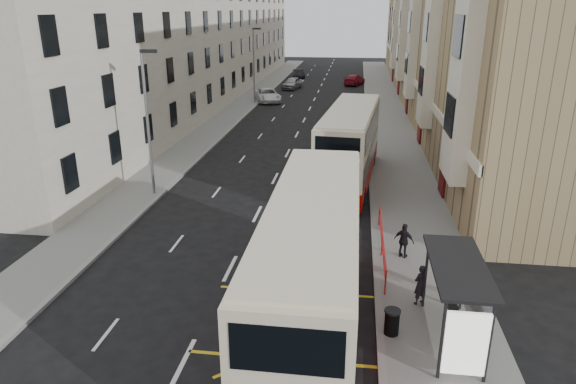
# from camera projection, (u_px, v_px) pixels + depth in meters

# --- Properties ---
(ground) EXTENTS (200.00, 200.00, 0.00)m
(ground) POSITION_uv_depth(u_px,v_px,m) (202.00, 324.00, 17.54)
(ground) COLOR black
(ground) RESTS_ON ground
(pavement_right) EXTENTS (4.00, 120.00, 0.15)m
(pavement_right) POSITION_uv_depth(u_px,v_px,m) (391.00, 131.00, 44.50)
(pavement_right) COLOR slate
(pavement_right) RESTS_ON ground
(pavement_left) EXTENTS (3.00, 120.00, 0.15)m
(pavement_left) POSITION_uv_depth(u_px,v_px,m) (217.00, 126.00, 46.42)
(pavement_left) COLOR slate
(pavement_left) RESTS_ON ground
(kerb_right) EXTENTS (0.25, 120.00, 0.15)m
(kerb_right) POSITION_uv_depth(u_px,v_px,m) (368.00, 130.00, 44.75)
(kerb_right) COLOR gray
(kerb_right) RESTS_ON ground
(kerb_left) EXTENTS (0.25, 120.00, 0.15)m
(kerb_left) POSITION_uv_depth(u_px,v_px,m) (233.00, 126.00, 46.23)
(kerb_left) COLOR gray
(kerb_left) RESTS_ON ground
(road_markings) EXTENTS (10.00, 110.00, 0.01)m
(road_markings) POSITION_uv_depth(u_px,v_px,m) (314.00, 101.00, 59.50)
(road_markings) COLOR silver
(road_markings) RESTS_ON ground
(terrace_right) EXTENTS (10.75, 79.00, 15.25)m
(terrace_right) POSITION_uv_depth(u_px,v_px,m) (452.00, 34.00, 55.46)
(terrace_right) COLOR #9A8259
(terrace_right) RESTS_ON ground
(terrace_left) EXTENTS (9.18, 79.00, 13.25)m
(terrace_left) POSITION_uv_depth(u_px,v_px,m) (200.00, 41.00, 59.42)
(terrace_left) COLOR beige
(terrace_left) RESTS_ON ground
(bus_shelter) EXTENTS (1.65, 4.25, 2.70)m
(bus_shelter) POSITION_uv_depth(u_px,v_px,m) (464.00, 292.00, 15.42)
(bus_shelter) COLOR black
(bus_shelter) RESTS_ON pavement_right
(guard_railing) EXTENTS (0.06, 6.56, 1.01)m
(guard_railing) POSITION_uv_depth(u_px,v_px,m) (382.00, 240.00, 21.84)
(guard_railing) COLOR red
(guard_railing) RESTS_ON pavement_right
(street_lamp_near) EXTENTS (0.93, 0.18, 8.00)m
(street_lamp_near) POSITION_uv_depth(u_px,v_px,m) (148.00, 116.00, 27.95)
(street_lamp_near) COLOR gray
(street_lamp_near) RESTS_ON pavement_left
(street_lamp_far) EXTENTS (0.93, 0.18, 8.00)m
(street_lamp_far) POSITION_uv_depth(u_px,v_px,m) (254.00, 61.00, 55.92)
(street_lamp_far) COLOR gray
(street_lamp_far) RESTS_ON pavement_left
(double_decker_front) EXTENTS (2.76, 12.00, 4.78)m
(double_decker_front) POSITION_uv_depth(u_px,v_px,m) (312.00, 270.00, 16.12)
(double_decker_front) COLOR beige
(double_decker_front) RESTS_ON ground
(double_decker_rear) EXTENTS (3.76, 11.76, 4.61)m
(double_decker_rear) POSITION_uv_depth(u_px,v_px,m) (350.00, 145.00, 30.93)
(double_decker_rear) COLOR beige
(double_decker_rear) RESTS_ON ground
(litter_bin) EXTENTS (0.53, 0.53, 0.88)m
(litter_bin) POSITION_uv_depth(u_px,v_px,m) (392.00, 321.00, 16.63)
(litter_bin) COLOR black
(litter_bin) RESTS_ON pavement_right
(pedestrian_near) EXTENTS (0.67, 0.62, 1.53)m
(pedestrian_near) POSITION_uv_depth(u_px,v_px,m) (420.00, 285.00, 18.23)
(pedestrian_near) COLOR black
(pedestrian_near) RESTS_ON pavement_right
(pedestrian_mid) EXTENTS (0.83, 0.68, 1.56)m
(pedestrian_mid) POSITION_uv_depth(u_px,v_px,m) (463.00, 280.00, 18.50)
(pedestrian_mid) COLOR black
(pedestrian_mid) RESTS_ON pavement_right
(pedestrian_far) EXTENTS (0.96, 0.76, 1.52)m
(pedestrian_far) POSITION_uv_depth(u_px,v_px,m) (404.00, 241.00, 21.66)
(pedestrian_far) COLOR black
(pedestrian_far) RESTS_ON pavement_right
(white_van) EXTENTS (4.11, 5.84, 1.48)m
(white_van) POSITION_uv_depth(u_px,v_px,m) (268.00, 95.00, 58.60)
(white_van) COLOR white
(white_van) RESTS_ON ground
(car_silver) EXTENTS (2.72, 4.68, 1.50)m
(car_silver) POSITION_uv_depth(u_px,v_px,m) (292.00, 83.00, 67.80)
(car_silver) COLOR #97999E
(car_silver) RESTS_ON ground
(car_dark) EXTENTS (2.34, 4.08, 1.27)m
(car_dark) POSITION_uv_depth(u_px,v_px,m) (299.00, 73.00, 78.69)
(car_dark) COLOR black
(car_dark) RESTS_ON ground
(car_red) EXTENTS (3.26, 5.24, 1.42)m
(car_red) POSITION_uv_depth(u_px,v_px,m) (354.00, 80.00, 71.26)
(car_red) COLOR maroon
(car_red) RESTS_ON ground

